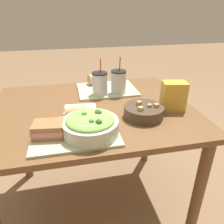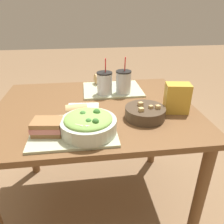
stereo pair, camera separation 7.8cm
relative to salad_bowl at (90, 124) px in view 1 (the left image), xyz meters
name	(u,v)px [view 1 (the left image)]	position (x,y,z in m)	size (l,w,h in m)	color
ground_plane	(97,202)	(0.04, 0.29, -0.82)	(12.00, 12.00, 0.00)	#846647
dining_table	(93,124)	(0.04, 0.29, -0.17)	(1.13, 0.90, 0.76)	brown
tray_near	(75,132)	(-0.07, 0.03, -0.05)	(0.39, 0.31, 0.01)	#B2BC99
tray_far	(107,89)	(0.18, 0.54, -0.05)	(0.39, 0.31, 0.01)	#B2BC99
salad_bowl	(90,124)	(0.00, 0.00, 0.00)	(0.25, 0.25, 0.10)	beige
soup_bowl	(144,111)	(0.29, 0.12, -0.02)	(0.21, 0.21, 0.08)	#473828
sandwich_near	(49,129)	(-0.18, 0.02, -0.01)	(0.15, 0.12, 0.06)	olive
baguette_near	(76,113)	(-0.05, 0.15, -0.01)	(0.11, 0.08, 0.07)	tan
baguette_far	(94,79)	(0.11, 0.65, -0.01)	(0.09, 0.09, 0.07)	tan
drink_cup_dark	(100,84)	(0.12, 0.45, 0.02)	(0.10, 0.10, 0.23)	silver
drink_cup_red	(118,82)	(0.24, 0.45, 0.02)	(0.10, 0.10, 0.23)	silver
chip_bag	(173,96)	(0.48, 0.17, 0.02)	(0.14, 0.11, 0.16)	gold
napkin_folded	(80,109)	(-0.02, 0.29, -0.06)	(0.18, 0.14, 0.00)	white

